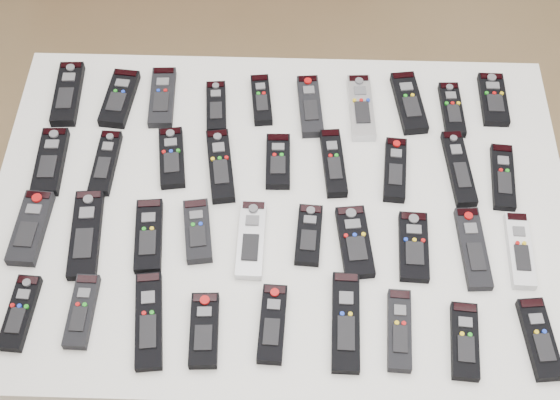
{
  "coord_description": "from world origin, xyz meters",
  "views": [
    {
      "loc": [
        -0.06,
        -0.93,
        2.17
      ],
      "look_at": [
        -0.09,
        0.01,
        0.8
      ],
      "focal_mm": 50.0,
      "sensor_mm": 36.0,
      "label": 1
    }
  ],
  "objects_px": {
    "remote_5": "(310,106)",
    "remote_29": "(20,313)",
    "remote_4": "(261,100)",
    "remote_6": "(361,108)",
    "remote_12": "(172,158)",
    "remote_11": "(106,163)",
    "remote_37": "(539,339)",
    "remote_20": "(86,234)",
    "remote_24": "(309,235)",
    "remote_1": "(120,98)",
    "remote_25": "(355,242)",
    "remote_32": "(204,330)",
    "remote_16": "(395,170)",
    "remote_31": "(149,321)",
    "remote_35": "(399,330)",
    "remote_34": "(346,322)",
    "remote_28": "(520,250)",
    "remote_17": "(459,168)",
    "remote_19": "(31,228)",
    "remote_23": "(251,239)",
    "remote_27": "(473,248)",
    "remote_13": "(220,166)",
    "remote_30": "(82,311)",
    "remote_2": "(162,97)",
    "remote_7": "(409,103)",
    "remote_22": "(198,231)",
    "remote_9": "(493,99)",
    "remote_26": "(414,247)",
    "remote_0": "(68,94)",
    "remote_36": "(465,341)",
    "remote_18": "(503,177)",
    "table": "(280,220)",
    "remote_3": "(216,107)",
    "remote_8": "(452,110)"
  },
  "relations": [
    {
      "from": "remote_26",
      "to": "remote_4",
      "type": "bearing_deg",
      "value": 132.49
    },
    {
      "from": "remote_13",
      "to": "remote_30",
      "type": "relative_size",
      "value": 1.22
    },
    {
      "from": "remote_5",
      "to": "remote_32",
      "type": "distance_m",
      "value": 0.61
    },
    {
      "from": "remote_1",
      "to": "remote_35",
      "type": "relative_size",
      "value": 0.99
    },
    {
      "from": "remote_22",
      "to": "remote_37",
      "type": "distance_m",
      "value": 0.71
    },
    {
      "from": "remote_6",
      "to": "remote_19",
      "type": "height_order",
      "value": "same"
    },
    {
      "from": "remote_12",
      "to": "remote_30",
      "type": "height_order",
      "value": "same"
    },
    {
      "from": "remote_0",
      "to": "remote_32",
      "type": "xyz_separation_m",
      "value": [
        0.38,
        -0.6,
        0.0
      ]
    },
    {
      "from": "remote_28",
      "to": "remote_13",
      "type": "bearing_deg",
      "value": 164.38
    },
    {
      "from": "remote_1",
      "to": "remote_11",
      "type": "bearing_deg",
      "value": -85.22
    },
    {
      "from": "remote_23",
      "to": "remote_24",
      "type": "relative_size",
      "value": 1.29
    },
    {
      "from": "table",
      "to": "remote_7",
      "type": "bearing_deg",
      "value": 44.73
    },
    {
      "from": "remote_26",
      "to": "remote_20",
      "type": "bearing_deg",
      "value": -178.49
    },
    {
      "from": "remote_24",
      "to": "remote_19",
      "type": "bearing_deg",
      "value": -176.35
    },
    {
      "from": "remote_5",
      "to": "remote_29",
      "type": "bearing_deg",
      "value": -140.79
    },
    {
      "from": "remote_5",
      "to": "remote_20",
      "type": "distance_m",
      "value": 0.59
    },
    {
      "from": "remote_5",
      "to": "remote_36",
      "type": "xyz_separation_m",
      "value": [
        0.3,
        -0.59,
        -0.0
      ]
    },
    {
      "from": "remote_17",
      "to": "remote_12",
      "type": "bearing_deg",
      "value": 173.87
    },
    {
      "from": "remote_4",
      "to": "remote_28",
      "type": "bearing_deg",
      "value": -42.14
    },
    {
      "from": "remote_22",
      "to": "remote_37",
      "type": "height_order",
      "value": "same"
    },
    {
      "from": "remote_16",
      "to": "remote_31",
      "type": "height_order",
      "value": "remote_16"
    },
    {
      "from": "remote_23",
      "to": "remote_27",
      "type": "distance_m",
      "value": 0.46
    },
    {
      "from": "remote_18",
      "to": "remote_22",
      "type": "relative_size",
      "value": 1.16
    },
    {
      "from": "remote_29",
      "to": "remote_35",
      "type": "distance_m",
      "value": 0.74
    },
    {
      "from": "remote_9",
      "to": "remote_32",
      "type": "height_order",
      "value": "remote_32"
    },
    {
      "from": "remote_4",
      "to": "remote_5",
      "type": "xyz_separation_m",
      "value": [
        0.11,
        -0.02,
        0.0
      ]
    },
    {
      "from": "remote_27",
      "to": "remote_28",
      "type": "bearing_deg",
      "value": -4.41
    },
    {
      "from": "remote_5",
      "to": "remote_34",
      "type": "bearing_deg",
      "value": -87.53
    },
    {
      "from": "remote_16",
      "to": "remote_5",
      "type": "bearing_deg",
      "value": 141.01
    },
    {
      "from": "remote_28",
      "to": "table",
      "type": "bearing_deg",
      "value": 169.88
    },
    {
      "from": "remote_24",
      "to": "remote_9",
      "type": "bearing_deg",
      "value": 45.53
    },
    {
      "from": "remote_34",
      "to": "remote_23",
      "type": "bearing_deg",
      "value": 137.83
    },
    {
      "from": "remote_12",
      "to": "remote_19",
      "type": "xyz_separation_m",
      "value": [
        -0.28,
        -0.19,
        0.0
      ]
    },
    {
      "from": "remote_20",
      "to": "remote_24",
      "type": "xyz_separation_m",
      "value": [
        0.47,
        0.01,
        -0.0
      ]
    },
    {
      "from": "remote_3",
      "to": "remote_8",
      "type": "bearing_deg",
      "value": -4.25
    },
    {
      "from": "remote_6",
      "to": "remote_12",
      "type": "bearing_deg",
      "value": -162.55
    },
    {
      "from": "remote_25",
      "to": "remote_32",
      "type": "height_order",
      "value": "remote_32"
    },
    {
      "from": "remote_2",
      "to": "remote_32",
      "type": "relative_size",
      "value": 1.15
    },
    {
      "from": "remote_1",
      "to": "remote_17",
      "type": "xyz_separation_m",
      "value": [
        0.78,
        -0.18,
        -0.0
      ]
    },
    {
      "from": "remote_4",
      "to": "remote_23",
      "type": "height_order",
      "value": "remote_4"
    },
    {
      "from": "remote_32",
      "to": "remote_28",
      "type": "bearing_deg",
      "value": 14.84
    },
    {
      "from": "remote_9",
      "to": "remote_24",
      "type": "distance_m",
      "value": 0.58
    },
    {
      "from": "remote_9",
      "to": "remote_16",
      "type": "xyz_separation_m",
      "value": [
        -0.24,
        -0.22,
        0.0
      ]
    },
    {
      "from": "remote_37",
      "to": "remote_23",
      "type": "bearing_deg",
      "value": 153.87
    },
    {
      "from": "remote_7",
      "to": "remote_22",
      "type": "xyz_separation_m",
      "value": [
        -0.46,
        -0.37,
        0.0
      ]
    },
    {
      "from": "remote_22",
      "to": "remote_37",
      "type": "xyz_separation_m",
      "value": [
        0.68,
        -0.22,
        -0.0
      ]
    },
    {
      "from": "remote_11",
      "to": "remote_37",
      "type": "height_order",
      "value": "remote_37"
    },
    {
      "from": "remote_19",
      "to": "remote_32",
      "type": "height_order",
      "value": "remote_19"
    },
    {
      "from": "remote_6",
      "to": "remote_26",
      "type": "height_order",
      "value": "remote_6"
    },
    {
      "from": "remote_9",
      "to": "remote_27",
      "type": "xyz_separation_m",
      "value": [
        -0.09,
        -0.41,
        0.0
      ]
    }
  ]
}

